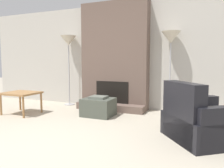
# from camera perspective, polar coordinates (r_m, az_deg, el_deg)

# --- Properties ---
(ground_plane) EXTENTS (24.00, 24.00, 0.00)m
(ground_plane) POSITION_cam_1_polar(r_m,az_deg,el_deg) (3.03, -23.00, -17.14)
(ground_plane) COLOR #B2A893
(wall_back) EXTENTS (8.10, 0.06, 2.60)m
(wall_back) POSITION_cam_1_polar(r_m,az_deg,el_deg) (5.61, 1.45, 7.22)
(wall_back) COLOR #BCB7AD
(wall_back) RESTS_ON ground_plane
(fireplace) EXTENTS (1.69, 0.62, 2.60)m
(fireplace) POSITION_cam_1_polar(r_m,az_deg,el_deg) (5.41, 0.62, 6.57)
(fireplace) COLOR brown
(fireplace) RESTS_ON ground_plane
(ottoman) EXTENTS (0.64, 0.55, 0.43)m
(ottoman) POSITION_cam_1_polar(r_m,az_deg,el_deg) (4.73, -3.55, -5.94)
(ottoman) COLOR #474C42
(ottoman) RESTS_ON ground_plane
(armchair) EXTENTS (1.41, 1.39, 0.87)m
(armchair) POSITION_cam_1_polar(r_m,az_deg,el_deg) (3.53, 22.48, -9.31)
(armchair) COLOR black
(armchair) RESTS_ON ground_plane
(side_table) EXTENTS (0.72, 0.62, 0.49)m
(side_table) POSITION_cam_1_polar(r_m,az_deg,el_deg) (5.27, -22.63, -2.63)
(side_table) COLOR #9E7042
(side_table) RESTS_ON ground_plane
(floor_lamp_left) EXTENTS (0.41, 0.41, 1.85)m
(floor_lamp_left) POSITION_cam_1_polar(r_m,az_deg,el_deg) (6.01, -11.32, 10.32)
(floor_lamp_left) COLOR #ADADB2
(floor_lamp_left) RESTS_ON ground_plane
(floor_lamp_right) EXTENTS (0.41, 0.41, 1.82)m
(floor_lamp_right) POSITION_cam_1_polar(r_m,az_deg,el_deg) (5.04, 15.12, 10.85)
(floor_lamp_right) COLOR #ADADB2
(floor_lamp_right) RESTS_ON ground_plane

